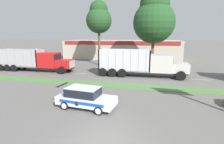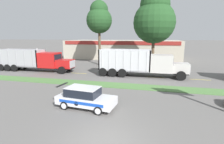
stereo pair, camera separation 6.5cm
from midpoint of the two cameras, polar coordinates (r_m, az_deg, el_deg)
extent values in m
plane|color=slate|center=(9.51, -2.49, -21.78)|extent=(600.00, 600.00, 0.00)
cube|color=#517F42|center=(18.80, 6.32, -4.63)|extent=(120.00, 2.09, 0.06)
cube|color=yellow|center=(31.77, -28.67, 0.58)|extent=(2.40, 0.14, 0.01)
cube|color=yellow|center=(28.43, -20.58, 0.14)|extent=(2.40, 0.14, 0.01)
cube|color=yellow|center=(25.80, -10.61, -0.41)|extent=(2.40, 0.14, 0.01)
cube|color=yellow|center=(24.11, 1.18, -1.05)|extent=(2.40, 0.14, 0.01)
cube|color=yellow|center=(23.56, 14.11, -1.69)|extent=(2.40, 0.14, 0.01)
cube|color=yellow|center=(24.24, 26.98, -2.24)|extent=(2.40, 0.14, 0.01)
cube|color=black|center=(29.45, -23.39, 1.52)|extent=(12.20, 1.28, 0.18)
cube|color=red|center=(26.65, -14.95, 2.64)|extent=(2.28, 1.91, 1.21)
cube|color=#B7B7BC|center=(26.12, -12.70, 2.57)|extent=(0.06, 1.63, 1.03)
cube|color=red|center=(27.88, -19.58, 3.77)|extent=(2.78, 2.33, 2.20)
cube|color=black|center=(27.09, -17.13, 4.54)|extent=(0.04, 1.98, 0.99)
cylinder|color=silver|center=(28.03, -23.10, 5.36)|extent=(0.14, 0.14, 1.76)
cube|color=#ADADB2|center=(31.01, -27.15, 1.93)|extent=(7.14, 2.33, 0.12)
cube|color=#ADADB2|center=(28.69, -22.07, 4.23)|extent=(0.16, 2.33, 2.52)
cube|color=#ADADB2|center=(33.24, -31.93, 4.22)|extent=(0.16, 2.33, 2.52)
cube|color=#ADADB2|center=(30.05, -28.71, 3.95)|extent=(7.14, 0.16, 2.52)
cube|color=#ADADB2|center=(31.67, -26.09, 4.51)|extent=(7.14, 0.16, 2.52)
cube|color=#99999E|center=(31.97, -32.63, 3.92)|extent=(0.10, 0.04, 2.40)
cube|color=#99999E|center=(30.96, -30.79, 3.93)|extent=(0.10, 0.04, 2.40)
cube|color=#99999E|center=(29.98, -28.84, 3.93)|extent=(0.10, 0.04, 2.40)
cube|color=#99999E|center=(29.03, -26.75, 3.92)|extent=(0.10, 0.04, 2.40)
cube|color=#99999E|center=(28.13, -24.52, 3.91)|extent=(0.10, 0.04, 2.40)
cylinder|color=black|center=(25.80, -16.07, 0.53)|extent=(1.06, 0.30, 1.06)
cylinder|color=black|center=(27.77, -13.75, 1.40)|extent=(1.06, 0.30, 1.06)
cylinder|color=black|center=(32.27, -32.44, 1.30)|extent=(1.06, 0.30, 1.06)
cylinder|color=black|center=(33.86, -29.68, 1.98)|extent=(1.06, 0.30, 1.06)
cylinder|color=black|center=(31.38, -30.86, 1.22)|extent=(1.06, 0.30, 1.06)
cylinder|color=black|center=(33.03, -28.11, 1.93)|extent=(1.06, 0.30, 1.06)
cylinder|color=black|center=(30.53, -29.19, 1.15)|extent=(1.06, 0.30, 1.06)
cylinder|color=black|center=(32.22, -26.46, 1.87)|extent=(1.06, 0.30, 1.06)
cube|color=black|center=(23.59, 9.90, 0.14)|extent=(11.47, 1.29, 0.18)
cube|color=silver|center=(23.65, 21.49, 1.26)|extent=(1.99, 1.92, 1.21)
cube|color=#B7B7BC|center=(23.81, 23.93, 1.13)|extent=(0.06, 1.64, 1.03)
cube|color=silver|center=(23.37, 15.90, 2.73)|extent=(2.68, 2.34, 2.21)
cube|color=black|center=(23.41, 19.29, 3.50)|extent=(0.04, 1.99, 0.99)
cylinder|color=silver|center=(22.48, 12.41, 4.88)|extent=(0.14, 0.14, 1.79)
cube|color=silver|center=(23.83, 4.31, 0.76)|extent=(6.80, 2.34, 0.12)
cube|color=silver|center=(23.31, 12.45, 3.69)|extent=(0.16, 2.34, 2.74)
cube|color=silver|center=(24.37, -3.38, 4.27)|extent=(0.16, 2.34, 2.74)
cube|color=silver|center=(22.55, 3.90, 3.68)|extent=(6.80, 0.16, 2.74)
cube|color=silver|center=(24.68, 4.78, 4.34)|extent=(6.80, 0.16, 2.74)
cube|color=#BCBCC1|center=(23.12, -3.29, 3.88)|extent=(0.10, 0.04, 2.60)
cube|color=#BCBCC1|center=(22.86, -0.95, 3.81)|extent=(0.10, 0.04, 2.60)
cube|color=#BCBCC1|center=(22.63, 1.43, 3.73)|extent=(0.10, 0.04, 2.60)
cube|color=#BCBCC1|center=(22.45, 3.86, 3.65)|extent=(0.10, 0.04, 2.60)
cube|color=#BCBCC1|center=(22.30, 6.32, 3.55)|extent=(0.10, 0.04, 2.60)
cube|color=#BCBCC1|center=(22.20, 8.81, 3.45)|extent=(0.10, 0.04, 2.60)
cube|color=#BCBCC1|center=(22.14, 11.32, 3.34)|extent=(0.10, 0.04, 2.60)
cylinder|color=black|center=(22.68, 21.72, -1.20)|extent=(1.14, 0.30, 1.14)
cylinder|color=black|center=(24.91, 21.02, -0.07)|extent=(1.14, 0.30, 1.14)
cylinder|color=black|center=(23.39, -2.95, -0.03)|extent=(1.14, 0.30, 1.14)
cylinder|color=black|center=(25.56, -1.47, 0.97)|extent=(1.14, 0.30, 1.14)
cylinder|color=black|center=(23.05, 0.20, -0.18)|extent=(1.14, 0.30, 1.14)
cylinder|color=black|center=(25.25, 1.43, 0.84)|extent=(1.14, 0.30, 1.14)
cylinder|color=black|center=(22.79, 3.44, -0.34)|extent=(1.14, 0.30, 1.14)
cylinder|color=black|center=(25.01, 4.39, 0.71)|extent=(1.14, 0.30, 1.14)
cube|color=white|center=(13.24, -8.25, -9.02)|extent=(4.50, 2.20, 0.61)
cube|color=black|center=(13.17, -9.33, -6.38)|extent=(2.54, 1.79, 0.61)
cube|color=white|center=(13.07, -9.37, -5.03)|extent=(2.54, 1.79, 0.04)
cube|color=black|center=(14.01, -15.87, -4.03)|extent=(0.35, 1.42, 0.03)
cube|color=blue|center=(12.50, -10.18, -10.05)|extent=(3.45, 0.38, 0.21)
cylinder|color=black|center=(12.68, -11.47, -10.09)|extent=(0.33, 0.04, 0.33)
cylinder|color=black|center=(12.11, -4.34, -12.50)|extent=(0.62, 0.26, 0.61)
cylinder|color=silver|center=(12.02, -4.55, -12.69)|extent=(0.42, 0.06, 0.42)
cylinder|color=black|center=(13.53, -1.41, -9.83)|extent=(0.62, 0.26, 0.61)
cylinder|color=silver|center=(13.62, -1.24, -9.67)|extent=(0.42, 0.06, 0.42)
cylinder|color=black|center=(13.36, -15.11, -10.52)|extent=(0.62, 0.26, 0.61)
cylinder|color=silver|center=(13.28, -15.38, -10.68)|extent=(0.42, 0.06, 0.42)
cylinder|color=black|center=(14.66, -11.36, -8.35)|extent=(0.62, 0.26, 0.61)
cylinder|color=silver|center=(14.75, -11.14, -8.22)|extent=(0.42, 0.06, 0.42)
cube|color=black|center=(15.03, -7.32, -8.89)|extent=(0.52, 0.52, 0.03)
cone|color=#EA5B14|center=(14.94, -7.35, -7.91)|extent=(0.40, 0.40, 0.51)
cylinder|color=white|center=(14.92, -7.35, -7.72)|extent=(0.22, 0.22, 0.06)
cube|color=#BCB29E|center=(44.56, 3.81, 7.49)|extent=(27.02, 12.00, 4.34)
cube|color=maroon|center=(38.53, 2.26, 9.46)|extent=(25.67, 0.10, 0.80)
cylinder|color=brown|center=(32.64, -4.04, 8.24)|extent=(0.45, 0.45, 6.83)
sphere|color=#234C23|center=(32.72, -4.15, 16.46)|extent=(4.61, 4.61, 4.61)
sphere|color=#234C23|center=(32.93, -4.20, 19.66)|extent=(3.23, 3.23, 3.23)
cylinder|color=brown|center=(29.87, 13.25, 6.53)|extent=(0.48, 0.48, 5.63)
sphere|color=#234C23|center=(29.86, 13.67, 15.46)|extent=(6.70, 6.70, 6.70)
sphere|color=#234C23|center=(30.19, 13.92, 20.53)|extent=(4.69, 4.69, 4.69)
camera|label=1|loc=(0.03, -89.90, 0.02)|focal=28.00mm
camera|label=2|loc=(0.03, 90.10, -0.02)|focal=28.00mm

